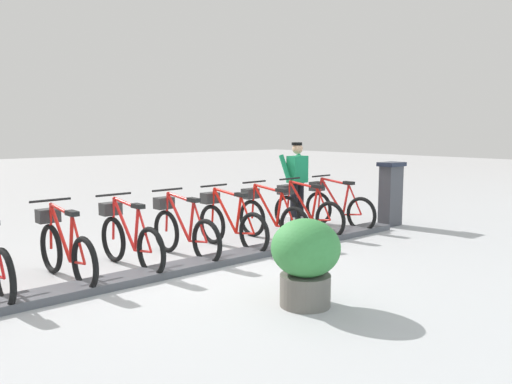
% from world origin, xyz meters
% --- Properties ---
extents(ground_plane, '(60.00, 60.00, 0.00)m').
position_xyz_m(ground_plane, '(0.00, 0.00, 0.00)').
color(ground_plane, '#A4A3A4').
extents(dock_rail_base, '(0.44, 8.83, 0.10)m').
position_xyz_m(dock_rail_base, '(0.00, 0.00, 0.05)').
color(dock_rail_base, '#47474C').
rests_on(dock_rail_base, ground).
extents(payment_kiosk, '(0.36, 0.52, 1.28)m').
position_xyz_m(payment_kiosk, '(0.05, -4.81, 0.67)').
color(payment_kiosk, '#38383D').
rests_on(payment_kiosk, ground).
extents(bike_docked_0, '(1.72, 0.54, 1.02)m').
position_xyz_m(bike_docked_0, '(0.62, -3.81, 0.43)').
color(bike_docked_0, black).
rests_on(bike_docked_0, ground).
extents(bike_docked_1, '(1.72, 0.54, 1.02)m').
position_xyz_m(bike_docked_1, '(0.62, -2.92, 0.43)').
color(bike_docked_1, black).
rests_on(bike_docked_1, ground).
extents(bike_docked_2, '(1.72, 0.54, 1.02)m').
position_xyz_m(bike_docked_2, '(0.62, -2.03, 0.43)').
color(bike_docked_2, black).
rests_on(bike_docked_2, ground).
extents(bike_docked_3, '(1.72, 0.54, 1.02)m').
position_xyz_m(bike_docked_3, '(0.62, -1.14, 0.43)').
color(bike_docked_3, black).
rests_on(bike_docked_3, ground).
extents(bike_docked_4, '(1.72, 0.54, 1.02)m').
position_xyz_m(bike_docked_4, '(0.62, -0.24, 0.43)').
color(bike_docked_4, black).
rests_on(bike_docked_4, ground).
extents(bike_docked_5, '(1.72, 0.54, 1.02)m').
position_xyz_m(bike_docked_5, '(0.62, 0.65, 0.43)').
color(bike_docked_5, black).
rests_on(bike_docked_5, ground).
extents(bike_docked_6, '(1.72, 0.54, 1.02)m').
position_xyz_m(bike_docked_6, '(0.62, 1.54, 0.43)').
color(bike_docked_6, black).
rests_on(bike_docked_6, ground).
extents(worker_near_rack, '(0.46, 0.63, 1.66)m').
position_xyz_m(worker_near_rack, '(1.64, -3.75, 0.91)').
color(worker_near_rack, white).
rests_on(worker_near_rack, ground).
extents(planter_bush, '(0.76, 0.76, 0.97)m').
position_xyz_m(planter_bush, '(-2.06, -0.09, 0.54)').
color(planter_bush, '#59544C').
rests_on(planter_bush, ground).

